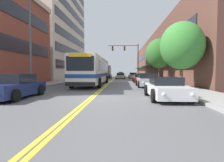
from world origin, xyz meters
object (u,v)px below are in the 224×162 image
object	(u,v)px
street_lamp_left_near	(34,28)
street_tree_right_near	(182,46)
car_slate_blue_parked_left_far	(98,75)
car_white_parked_right_foreground	(166,88)
car_black_moving_lead	(121,74)
car_navy_parked_left_mid	(15,87)
box_truck	(105,71)
car_champagne_parked_right_mid	(133,76)
car_red_parked_right_far	(140,78)
car_silver_parked_right_end	(147,80)
traffic_signal_mast	(128,54)
street_tree_right_mid	(159,53)
city_bus	(93,70)
car_dark_grey_parked_left_near	(92,76)
car_beige_moving_second	(121,76)

from	to	relation	value
street_lamp_left_near	street_tree_right_near	distance (m)	11.85
car_slate_blue_parked_left_far	car_white_parked_right_foreground	size ratio (longest dim) A/B	1.01
car_black_moving_lead	car_slate_blue_parked_left_far	bearing A→B (deg)	-102.69
car_navy_parked_left_mid	box_truck	distance (m)	30.62
car_champagne_parked_right_mid	car_red_parked_right_far	xyz separation A→B (m)	(0.15, -14.61, -0.05)
car_champagne_parked_right_mid	car_silver_parked_right_end	size ratio (longest dim) A/B	1.00
car_navy_parked_left_mid	car_slate_blue_parked_left_far	world-z (taller)	car_navy_parked_left_mid
car_slate_blue_parked_left_far	street_tree_right_near	bearing A→B (deg)	-69.23
car_silver_parked_right_end	box_truck	distance (m)	23.39
traffic_signal_mast	street_tree_right_mid	distance (m)	14.48
city_bus	car_dark_grey_parked_left_near	bearing A→B (deg)	100.13
traffic_signal_mast	street_lamp_left_near	xyz separation A→B (m)	(-8.07, -24.93, -0.46)
car_navy_parked_left_mid	car_beige_moving_second	world-z (taller)	car_navy_parked_left_mid
city_bus	car_champagne_parked_right_mid	distance (m)	20.60
car_beige_moving_second	street_lamp_left_near	xyz separation A→B (m)	(-6.40, -24.78, 4.28)
traffic_signal_mast	car_navy_parked_left_mid	bearing A→B (deg)	-104.87
car_dark_grey_parked_left_near	street_lamp_left_near	xyz separation A→B (m)	(-0.60, -22.52, 4.26)
car_red_parked_right_far	traffic_signal_mast	bearing A→B (deg)	95.85
car_navy_parked_left_mid	car_silver_parked_right_end	size ratio (longest dim) A/B	1.05
car_navy_parked_left_mid	box_truck	size ratio (longest dim) A/B	0.58
city_bus	street_tree_right_near	distance (m)	10.12
car_beige_moving_second	box_truck	distance (m)	4.45
car_silver_parked_right_end	street_tree_right_mid	distance (m)	7.57
car_dark_grey_parked_left_near	traffic_signal_mast	distance (m)	9.16
car_navy_parked_left_mid	street_lamp_left_near	world-z (taller)	street_lamp_left_near
city_bus	car_dark_grey_parked_left_near	size ratio (longest dim) A/B	2.91
city_bus	street_tree_right_mid	xyz separation A→B (m)	(8.41, 3.92, 2.25)
car_white_parked_right_foreground	box_truck	xyz separation A→B (m)	(-6.53, 30.24, 0.96)
city_bus	car_white_parked_right_foreground	size ratio (longest dim) A/B	2.88
city_bus	car_champagne_parked_right_mid	bearing A→B (deg)	73.40
car_silver_parked_right_end	street_lamp_left_near	bearing A→B (deg)	-153.46
car_black_moving_lead	car_white_parked_right_foreground	bearing A→B (deg)	-87.04
car_black_moving_lead	city_bus	bearing A→B (deg)	-93.36
city_bus	car_black_moving_lead	xyz separation A→B (m)	(2.85, 48.46, -1.11)
car_red_parked_right_far	street_tree_right_mid	size ratio (longest dim) A/B	0.77
car_white_parked_right_foreground	car_beige_moving_second	size ratio (longest dim) A/B	0.98
street_tree_right_mid	traffic_signal_mast	bearing A→B (deg)	104.85
car_silver_parked_right_end	street_tree_right_near	size ratio (longest dim) A/B	0.78
car_red_parked_right_far	street_lamp_left_near	world-z (taller)	street_lamp_left_near
car_navy_parked_left_mid	car_silver_parked_right_end	xyz separation A→B (m)	(8.79, 8.11, -0.01)
car_silver_parked_right_end	street_lamp_left_near	world-z (taller)	street_lamp_left_near
car_beige_moving_second	car_white_parked_right_foreground	bearing A→B (deg)	-84.18
car_slate_blue_parked_left_far	car_silver_parked_right_end	distance (m)	27.52
car_silver_parked_right_end	car_beige_moving_second	bearing A→B (deg)	98.28
car_slate_blue_parked_left_far	street_lamp_left_near	size ratio (longest dim) A/B	0.54
car_dark_grey_parked_left_near	car_white_parked_right_foreground	bearing A→B (deg)	-71.40
street_tree_right_near	car_navy_parked_left_mid	bearing A→B (deg)	-155.42
car_beige_moving_second	street_tree_right_mid	distance (m)	15.19
city_bus	street_lamp_left_near	distance (m)	8.43
car_beige_moving_second	traffic_signal_mast	size ratio (longest dim) A/B	0.60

